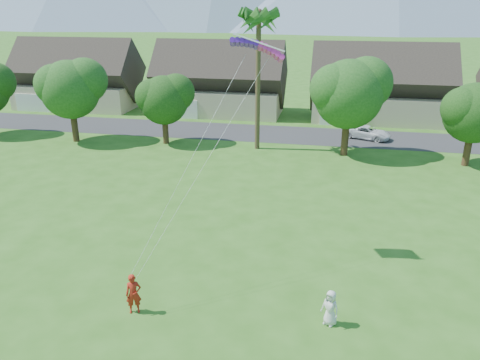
% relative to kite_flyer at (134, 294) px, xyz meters
% --- Properties ---
extents(street, '(90.00, 7.00, 0.01)m').
position_rel_kite_flyer_xyz_m(street, '(3.31, 31.23, -0.92)').
color(street, '#2D2D30').
rests_on(street, ground).
extents(kite_flyer, '(0.80, 0.68, 1.85)m').
position_rel_kite_flyer_xyz_m(kite_flyer, '(0.00, 0.00, 0.00)').
color(kite_flyer, '#A82013').
rests_on(kite_flyer, ground).
extents(watcher, '(0.94, 0.84, 1.62)m').
position_rel_kite_flyer_xyz_m(watcher, '(8.44, 0.81, -0.12)').
color(watcher, silver).
rests_on(watcher, ground).
extents(parked_car, '(5.05, 3.63, 1.28)m').
position_rel_kite_flyer_xyz_m(parked_car, '(11.65, 31.23, -0.29)').
color(parked_car, silver).
rests_on(parked_car, ground).
extents(houses_row, '(72.75, 8.19, 8.86)m').
position_rel_kite_flyer_xyz_m(houses_row, '(3.80, 40.22, 2.52)').
color(houses_row, beige).
rests_on(houses_row, ground).
extents(tree_row, '(62.27, 6.67, 8.45)m').
position_rel_kite_flyer_xyz_m(tree_row, '(2.17, 25.15, 3.96)').
color(tree_row, '#47301C').
rests_on(tree_row, ground).
extents(fan_palm, '(3.00, 3.00, 13.80)m').
position_rel_kite_flyer_xyz_m(fan_palm, '(1.31, 25.73, 10.87)').
color(fan_palm, '#4C3D26').
rests_on(fan_palm, ground).
extents(parafoil_kite, '(2.76, 1.12, 0.50)m').
position_rel_kite_flyer_xyz_m(parafoil_kite, '(4.28, 6.86, 9.96)').
color(parafoil_kite, '#5317B0').
rests_on(parafoil_kite, ground).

